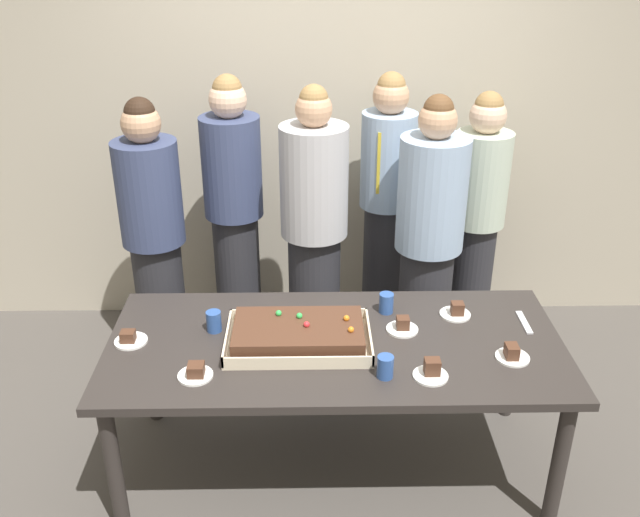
% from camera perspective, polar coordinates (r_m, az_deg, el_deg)
% --- Properties ---
extents(ground_plane, '(12.00, 12.00, 0.00)m').
position_cam_1_polar(ground_plane, '(3.64, 1.14, -16.44)').
color(ground_plane, '#4C4742').
extents(interior_back_panel, '(8.00, 0.12, 3.00)m').
position_cam_1_polar(interior_back_panel, '(4.38, 0.55, 13.49)').
color(interior_back_panel, '#B2A893').
rests_on(interior_back_panel, ground_plane).
extents(party_table, '(2.08, 0.93, 0.73)m').
position_cam_1_polar(party_table, '(3.24, 1.24, -7.92)').
color(party_table, '#2D2826').
rests_on(party_table, ground_plane).
extents(sheet_cake, '(0.65, 0.41, 0.12)m').
position_cam_1_polar(sheet_cake, '(3.16, -1.77, -6.25)').
color(sheet_cake, beige).
rests_on(sheet_cake, party_table).
extents(plated_slice_near_left, '(0.15, 0.15, 0.07)m').
position_cam_1_polar(plated_slice_near_left, '(3.44, 11.07, -4.29)').
color(plated_slice_near_left, white).
rests_on(plated_slice_near_left, party_table).
extents(plated_slice_near_right, '(0.15, 0.15, 0.07)m').
position_cam_1_polar(plated_slice_near_right, '(3.18, 15.44, -7.57)').
color(plated_slice_near_right, white).
rests_on(plated_slice_near_right, party_table).
extents(plated_slice_far_left, '(0.15, 0.15, 0.08)m').
position_cam_1_polar(plated_slice_far_left, '(3.00, 9.10, -9.07)').
color(plated_slice_far_left, white).
rests_on(plated_slice_far_left, party_table).
extents(plated_slice_far_right, '(0.15, 0.15, 0.06)m').
position_cam_1_polar(plated_slice_far_right, '(3.30, -15.31, -6.37)').
color(plated_slice_far_right, white).
rests_on(plated_slice_far_right, party_table).
extents(plated_slice_center_front, '(0.15, 0.15, 0.07)m').
position_cam_1_polar(plated_slice_center_front, '(3.29, 6.76, -5.54)').
color(plated_slice_center_front, white).
rests_on(plated_slice_center_front, party_table).
extents(plated_slice_center_back, '(0.15, 0.15, 0.06)m').
position_cam_1_polar(plated_slice_center_back, '(3.01, -10.14, -9.17)').
color(plated_slice_center_back, white).
rests_on(plated_slice_center_back, party_table).
extents(drink_cup_nearest, '(0.07, 0.07, 0.10)m').
position_cam_1_polar(drink_cup_nearest, '(2.96, 5.36, -8.81)').
color(drink_cup_nearest, '#2D5199').
rests_on(drink_cup_nearest, party_table).
extents(drink_cup_middle, '(0.07, 0.07, 0.10)m').
position_cam_1_polar(drink_cup_middle, '(3.41, 5.44, -3.65)').
color(drink_cup_middle, '#2D5199').
rests_on(drink_cup_middle, party_table).
extents(drink_cup_far_end, '(0.07, 0.07, 0.10)m').
position_cam_1_polar(drink_cup_far_end, '(3.29, -8.68, -5.10)').
color(drink_cup_far_end, '#2D5199').
rests_on(drink_cup_far_end, party_table).
extents(cake_server_utensil, '(0.03, 0.20, 0.01)m').
position_cam_1_polar(cake_server_utensil, '(3.47, 16.36, -5.03)').
color(cake_server_utensil, silver).
rests_on(cake_server_utensil, party_table).
extents(person_serving_front, '(0.34, 0.34, 1.71)m').
position_cam_1_polar(person_serving_front, '(4.12, -7.01, 3.52)').
color(person_serving_front, '#28282D').
rests_on(person_serving_front, ground_plane).
extents(person_green_shirt_behind, '(0.37, 0.37, 1.71)m').
position_cam_1_polar(person_green_shirt_behind, '(3.89, -0.48, 2.04)').
color(person_green_shirt_behind, '#28282D').
rests_on(person_green_shirt_behind, ground_plane).
extents(person_striped_tie_right, '(0.37, 0.37, 1.67)m').
position_cam_1_polar(person_striped_tie_right, '(3.90, 8.88, 1.45)').
color(person_striped_tie_right, '#28282D').
rests_on(person_striped_tie_right, ground_plane).
extents(person_far_right_suit, '(0.32, 0.32, 1.70)m').
position_cam_1_polar(person_far_right_suit, '(4.22, 5.42, 4.18)').
color(person_far_right_suit, '#28282D').
rests_on(person_far_right_suit, ground_plane).
extents(person_left_edge_reaching, '(0.36, 0.36, 1.63)m').
position_cam_1_polar(person_left_edge_reaching, '(4.06, -13.44, 1.82)').
color(person_left_edge_reaching, '#28282D').
rests_on(person_left_edge_reaching, ground_plane).
extents(person_back_corner, '(0.33, 0.33, 1.60)m').
position_cam_1_polar(person_back_corner, '(4.30, 12.72, 3.25)').
color(person_back_corner, '#28282D').
rests_on(person_back_corner, ground_plane).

